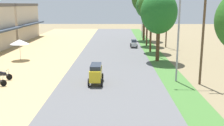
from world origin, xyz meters
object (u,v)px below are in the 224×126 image
at_px(median_tree_fourth, 148,7).
at_px(car_van_yellow, 96,73).
at_px(vendor_umbrella, 19,42).
at_px(streetlamp_near, 179,28).
at_px(utility_pole_far, 203,33).
at_px(car_hatchback_silver, 134,43).
at_px(median_tree_second, 159,13).
at_px(streetlamp_mid, 158,21).
at_px(parked_motorbike_seventh, 3,75).
at_px(streetlamp_far, 142,15).
at_px(median_tree_third, 152,5).
at_px(utility_pole_near, 167,16).

distance_m(median_tree_fourth, car_van_yellow, 23.86).
height_order(vendor_umbrella, streetlamp_near, streetlamp_near).
xyz_separation_m(utility_pole_far, car_hatchback_silver, (-4.42, 19.73, -3.65)).
relative_size(median_tree_second, streetlamp_near, 1.02).
height_order(vendor_umbrella, streetlamp_mid, streetlamp_mid).
bearing_deg(median_tree_second, median_tree_fourth, 89.60).
bearing_deg(parked_motorbike_seventh, car_van_yellow, -7.31).
bearing_deg(streetlamp_far, median_tree_fourth, -91.43).
bearing_deg(median_tree_fourth, streetlamp_mid, -88.41).
distance_m(median_tree_third, streetlamp_near, 15.52).
bearing_deg(parked_motorbike_seventh, utility_pole_near, 46.93).
bearing_deg(median_tree_third, parked_motorbike_seventh, -134.98).
distance_m(streetlamp_far, car_van_yellow, 34.13).
xyz_separation_m(vendor_umbrella, utility_pole_far, (18.93, -9.79, 2.09)).
bearing_deg(car_van_yellow, parked_motorbike_seventh, 172.69).
height_order(median_tree_second, streetlamp_near, median_tree_second).
relative_size(streetlamp_far, car_van_yellow, 3.31).
distance_m(vendor_umbrella, streetlamp_near, 19.47).
height_order(streetlamp_mid, utility_pole_near, utility_pole_near).
height_order(streetlamp_near, streetlamp_mid, streetlamp_near).
distance_m(vendor_umbrella, utility_pole_near, 22.51).
distance_m(car_van_yellow, car_hatchback_silver, 20.43).
height_order(streetlamp_near, utility_pole_near, utility_pole_near).
bearing_deg(median_tree_second, utility_pole_near, 74.69).
height_order(parked_motorbike_seventh, utility_pole_far, utility_pole_far).
distance_m(median_tree_third, utility_pole_far, 16.44).
height_order(parked_motorbike_seventh, car_van_yellow, car_van_yellow).
bearing_deg(utility_pole_far, streetlamp_near, 158.78).
xyz_separation_m(parked_motorbike_seventh, utility_pole_near, (18.22, 19.49, 4.38)).
height_order(parked_motorbike_seventh, car_hatchback_silver, car_hatchback_silver).
bearing_deg(car_van_yellow, utility_pole_far, 1.17).
distance_m(streetlamp_mid, streetlamp_far, 20.84).
relative_size(utility_pole_near, car_hatchback_silver, 4.73).
bearing_deg(streetlamp_far, utility_pole_far, -86.76).
bearing_deg(median_tree_third, median_tree_fourth, 88.83).
distance_m(streetlamp_near, utility_pole_far, 2.04).
xyz_separation_m(median_tree_second, car_van_yellow, (-6.71, -9.68, -4.79)).
xyz_separation_m(streetlamp_mid, utility_pole_far, (1.87, -12.16, -0.21)).
bearing_deg(streetlamp_mid, median_tree_fourth, 91.59).
distance_m(median_tree_fourth, car_hatchback_silver, 6.51).
bearing_deg(car_hatchback_silver, car_van_yellow, -102.82).
xyz_separation_m(median_tree_second, streetlamp_mid, (0.36, 2.66, -1.20)).
bearing_deg(car_hatchback_silver, utility_pole_far, -77.39).
relative_size(streetlamp_near, utility_pole_near, 0.86).
bearing_deg(utility_pole_far, car_van_yellow, -178.83).
bearing_deg(streetlamp_far, car_hatchback_silver, -100.85).
distance_m(vendor_umbrella, streetlamp_far, 28.90).
relative_size(streetlamp_mid, car_van_yellow, 3.29).
xyz_separation_m(median_tree_fourth, utility_pole_near, (2.89, -1.65, -1.46)).
distance_m(streetlamp_mid, car_van_yellow, 14.68).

